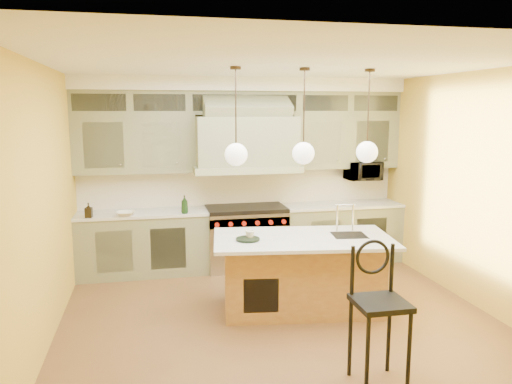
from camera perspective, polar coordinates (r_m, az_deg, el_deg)
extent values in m
plane|color=brown|center=(5.92, 3.00, -14.81)|extent=(5.00, 5.00, 0.00)
plane|color=white|center=(5.42, 3.27, 14.41)|extent=(5.00, 5.00, 0.00)
plane|color=gold|center=(7.90, -1.65, 2.30)|extent=(5.00, 0.00, 5.00)
plane|color=gold|center=(3.21, 15.09, -8.60)|extent=(5.00, 0.00, 5.00)
plane|color=gold|center=(5.40, -23.39, -1.78)|extent=(0.00, 5.00, 5.00)
plane|color=gold|center=(6.59, 24.58, 0.04)|extent=(0.00, 5.00, 5.00)
cube|color=gray|center=(7.64, -12.72, -5.82)|extent=(1.90, 0.65, 0.90)
cube|color=gray|center=(8.20, 9.55, -4.67)|extent=(1.90, 0.65, 0.90)
cube|color=silver|center=(7.53, -12.85, -2.37)|extent=(1.90, 0.68, 0.04)
cube|color=silver|center=(8.10, 9.64, -1.45)|extent=(1.90, 0.68, 0.04)
cube|color=beige|center=(7.91, -1.62, 0.63)|extent=(5.00, 0.04, 0.56)
cube|color=gray|center=(7.55, -13.69, 5.33)|extent=(1.75, 0.35, 0.85)
cube|color=gray|center=(8.14, 9.94, 5.73)|extent=(1.75, 0.35, 0.85)
cube|color=gray|center=(7.51, -1.18, 5.77)|extent=(1.50, 0.70, 0.75)
cube|color=gray|center=(7.54, -1.17, 2.73)|extent=(1.60, 0.76, 0.10)
cube|color=#333833|center=(7.67, -1.45, 10.14)|extent=(5.00, 0.35, 0.35)
cube|color=white|center=(7.65, -1.43, 12.20)|extent=(5.00, 0.47, 0.20)
cube|color=silver|center=(7.75, -1.14, -5.37)|extent=(1.20, 0.70, 0.90)
cube|color=black|center=(7.64, -1.15, -1.89)|extent=(1.20, 0.70, 0.06)
cube|color=silver|center=(7.37, -0.67, -3.51)|extent=(1.20, 0.06, 0.14)
cube|color=brown|center=(6.19, 5.22, -9.35)|extent=(1.97, 1.13, 0.88)
cube|color=silver|center=(6.01, 5.37, -5.35)|extent=(2.25, 1.42, 0.04)
cube|color=black|center=(6.18, 10.59, -5.06)|extent=(0.44, 0.41, 0.05)
cylinder|color=black|center=(4.51, 12.61, -17.96)|extent=(0.04, 0.04, 0.74)
cylinder|color=black|center=(4.67, 17.09, -17.18)|extent=(0.04, 0.04, 0.74)
cylinder|color=black|center=(4.82, 10.71, -16.01)|extent=(0.04, 0.04, 0.74)
cylinder|color=black|center=(4.97, 14.93, -15.38)|extent=(0.04, 0.04, 0.74)
cube|color=black|center=(4.58, 14.03, -12.22)|extent=(0.45, 0.45, 0.05)
torus|color=black|center=(4.63, 13.20, -7.25)|extent=(0.32, 0.03, 0.32)
imported|color=black|center=(8.24, 12.13, 2.39)|extent=(0.54, 0.37, 0.30)
imported|color=black|center=(7.27, -8.17, -1.42)|extent=(0.11, 0.12, 0.27)
imported|color=black|center=(7.31, -18.59, -1.99)|extent=(0.11, 0.11, 0.21)
imported|color=silver|center=(7.29, -14.65, -2.42)|extent=(0.28, 0.28, 0.06)
imported|color=white|center=(5.89, -0.70, -4.90)|extent=(0.11, 0.11, 0.10)
cylinder|color=#2D2319|center=(5.69, -2.35, 13.98)|extent=(0.12, 0.12, 0.03)
cylinder|color=#2D2319|center=(5.67, -2.32, 9.49)|extent=(0.02, 0.02, 0.93)
sphere|color=white|center=(5.69, -2.28, 4.30)|extent=(0.26, 0.26, 0.26)
cylinder|color=#2D2319|center=(5.88, 5.59, 13.79)|extent=(0.12, 0.12, 0.03)
cylinder|color=#2D2319|center=(5.86, 5.52, 9.45)|extent=(0.02, 0.02, 0.93)
sphere|color=white|center=(5.88, 5.44, 4.43)|extent=(0.26, 0.26, 0.26)
cylinder|color=#2D2319|center=(6.17, 12.88, 13.40)|extent=(0.12, 0.12, 0.03)
cylinder|color=#2D2319|center=(6.15, 12.73, 9.26)|extent=(0.02, 0.02, 0.93)
sphere|color=white|center=(6.17, 12.56, 4.48)|extent=(0.26, 0.26, 0.26)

